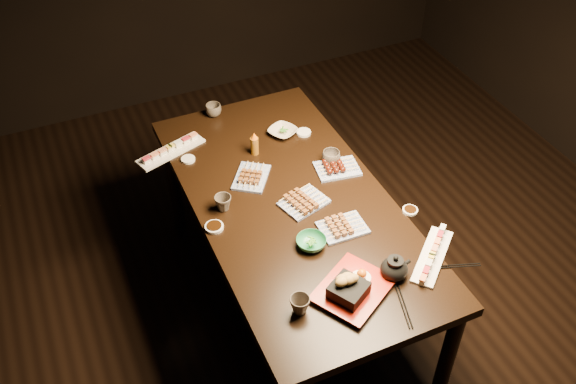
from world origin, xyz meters
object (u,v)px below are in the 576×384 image
object	(u,v)px
yakitori_plate_center	(304,200)
tempura_tray	(354,283)
yakitori_plate_right	(343,225)
sushi_platter_far	(171,149)
yakitori_plate_left	(251,174)
teacup_mid_right	(331,158)
teapot	(394,267)
teacup_far_left	(223,203)
edamame_bowl_green	(311,243)
dining_table	(292,254)
teacup_far_right	(213,110)
sushi_platter_near	(433,254)
condiment_bottle	(254,143)
teacup_near_left	(300,305)
edamame_bowl_cream	(283,132)

from	to	relation	value
yakitori_plate_center	tempura_tray	size ratio (longest dim) A/B	0.69
yakitori_plate_right	sushi_platter_far	bearing A→B (deg)	124.31
yakitori_plate_center	yakitori_plate_left	xyz separation A→B (m)	(-0.16, 0.27, -0.00)
teacup_mid_right	teapot	bearing A→B (deg)	-97.30
yakitori_plate_left	teacup_far_left	distance (m)	0.25
yakitori_plate_left	teacup_far_left	world-z (taller)	teacup_far_left
edamame_bowl_green	yakitori_plate_center	bearing A→B (deg)	71.66
teapot	dining_table	bearing A→B (deg)	107.57
edamame_bowl_green	teacup_far_right	xyz separation A→B (m)	(-0.07, 1.13, 0.01)
teacup_far_right	teapot	distance (m)	1.46
edamame_bowl_green	teapot	size ratio (longest dim) A/B	0.97
sushi_platter_near	yakitori_plate_right	size ratio (longest dim) A/B	1.68
sushi_platter_far	condiment_bottle	xyz separation A→B (m)	(0.40, -0.19, 0.04)
sushi_platter_far	teacup_far_right	bearing A→B (deg)	-163.39
yakitori_plate_right	edamame_bowl_green	distance (m)	0.18
yakitori_plate_right	tempura_tray	distance (m)	0.37
edamame_bowl_green	teacup_far_right	size ratio (longest dim) A/B	1.51
dining_table	edamame_bowl_green	size ratio (longest dim) A/B	13.35
yakitori_plate_right	teacup_far_right	size ratio (longest dim) A/B	2.38
yakitori_plate_right	condiment_bottle	world-z (taller)	condiment_bottle
teacup_mid_right	sushi_platter_far	bearing A→B (deg)	149.75
yakitori_plate_right	teacup_near_left	world-z (taller)	teacup_near_left
yakitori_plate_right	teacup_mid_right	world-z (taller)	teacup_mid_right
teacup_far_right	teacup_far_left	bearing A→B (deg)	-105.70
yakitori_plate_right	teapot	size ratio (longest dim) A/B	1.52
teacup_mid_right	yakitori_plate_center	bearing A→B (deg)	-139.18
teapot	yakitori_plate_center	bearing A→B (deg)	104.66
edamame_bowl_cream	condiment_bottle	bearing A→B (deg)	-155.67
sushi_platter_far	teacup_near_left	bearing A→B (deg)	79.66
teacup_far_right	yakitori_plate_left	bearing A→B (deg)	-90.77
sushi_platter_near	yakitori_plate_center	size ratio (longest dim) A/B	1.66
dining_table	teapot	distance (m)	0.77
yakitori_plate_right	yakitori_plate_left	world-z (taller)	same
condiment_bottle	teapot	bearing A→B (deg)	-77.52
yakitori_plate_center	edamame_bowl_cream	xyz separation A→B (m)	(0.13, 0.55, -0.01)
teacup_far_right	dining_table	bearing A→B (deg)	-82.54
sushi_platter_far	yakitori_plate_right	size ratio (longest dim) A/B	1.78
yakitori_plate_right	edamame_bowl_cream	size ratio (longest dim) A/B	1.47
edamame_bowl_green	edamame_bowl_cream	distance (m)	0.84
yakitori_plate_center	condiment_bottle	world-z (taller)	condiment_bottle
yakitori_plate_center	yakitori_plate_left	size ratio (longest dim) A/B	1.01
teacup_far_left	teacup_far_right	world-z (taller)	teacup_far_left
condiment_bottle	yakitori_plate_left	bearing A→B (deg)	-116.65
yakitori_plate_center	teacup_far_left	distance (m)	0.38
dining_table	yakitori_plate_right	world-z (taller)	yakitori_plate_right
yakitori_plate_center	edamame_bowl_cream	bearing A→B (deg)	60.51
sushi_platter_near	teacup_mid_right	bearing A→B (deg)	56.84
edamame_bowl_cream	teacup_far_right	distance (m)	0.43
edamame_bowl_cream	dining_table	bearing A→B (deg)	-108.75
tempura_tray	dining_table	bearing A→B (deg)	60.09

